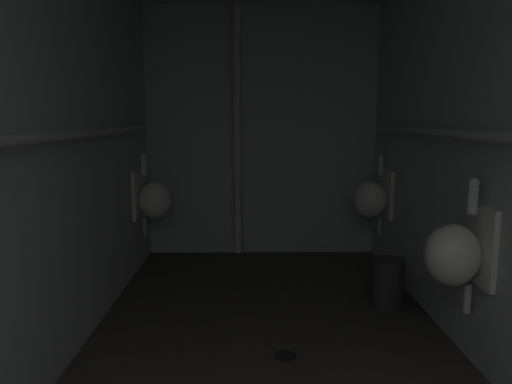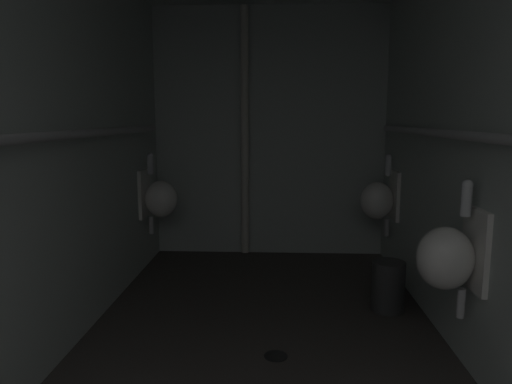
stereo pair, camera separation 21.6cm
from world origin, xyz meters
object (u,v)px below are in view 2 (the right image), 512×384
Objects in this scene: urinal_left_mid at (159,198)px; standpipe_back_wall at (245,133)px; waste_bin at (388,286)px; urinal_right_far at (379,199)px; floor_drain at (276,356)px; urinal_right_mid at (449,256)px.

standpipe_back_wall reaches higher than urinal_left_mid.
urinal_left_mid is at bearing 154.10° from waste_bin.
urinal_right_far is at bearing -19.59° from standpipe_back_wall.
standpipe_back_wall reaches higher than urinal_right_far.
urinal_left_mid is 1.00× the size of urinal_right_far.
floor_drain is at bearing -119.12° from urinal_right_far.
standpipe_back_wall is at bearing 129.55° from waste_bin.
urinal_left_mid is 1.06m from standpipe_back_wall.
urinal_right_mid is 1.00× the size of urinal_right_far.
urinal_left_mid is at bearing -179.74° from urinal_right_far.
urinal_left_mid is 2.01m from urinal_right_far.
urinal_right_mid is 5.39× the size of floor_drain.
standpipe_back_wall is at bearing 98.88° from floor_drain.
standpipe_back_wall is 2.07m from waste_bin.
waste_bin is (1.14, -1.37, -1.05)m from standpipe_back_wall.
urinal_right_mid is at bearing -82.57° from waste_bin.
standpipe_back_wall reaches higher than floor_drain.
waste_bin is at bearing -50.45° from standpipe_back_wall.
urinal_right_mid is at bearing -90.00° from urinal_right_far.
waste_bin is at bearing 41.62° from floor_drain.
floor_drain is (1.09, -1.64, -0.66)m from urinal_left_mid.
urinal_right_far is at bearing 83.25° from waste_bin.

